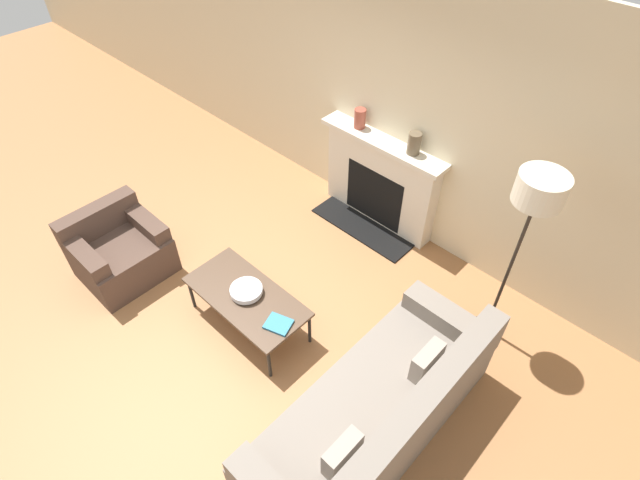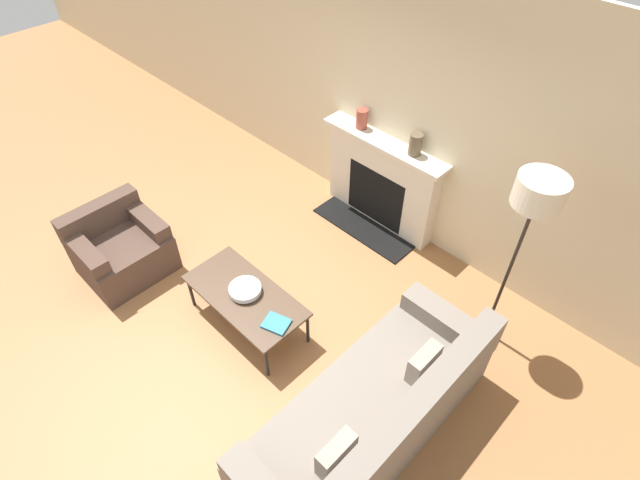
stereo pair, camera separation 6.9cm
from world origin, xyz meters
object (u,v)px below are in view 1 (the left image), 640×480
(coffee_table, at_px, (247,298))
(book, at_px, (278,324))
(armchair_near, at_px, (119,251))
(bowl, at_px, (246,290))
(floor_lamp, at_px, (535,204))
(couch, at_px, (377,415))
(fireplace, at_px, (379,182))
(mantel_vase_left, at_px, (360,118))
(mantel_vase_center_left, at_px, (414,143))

(coffee_table, distance_m, book, 0.47)
(armchair_near, height_order, bowl, armchair_near)
(armchair_near, bearing_deg, floor_lamp, -58.21)
(couch, distance_m, armchair_near, 3.18)
(couch, bearing_deg, armchair_near, -81.82)
(fireplace, relative_size, mantel_vase_left, 7.13)
(fireplace, bearing_deg, mantel_vase_center_left, 2.26)
(armchair_near, relative_size, mantel_vase_center_left, 3.69)
(armchair_near, relative_size, mantel_vase_left, 3.98)
(fireplace, height_order, coffee_table, fireplace)
(bowl, bearing_deg, book, -4.84)
(fireplace, height_order, couch, fireplace)
(floor_lamp, height_order, mantel_vase_center_left, floor_lamp)
(coffee_table, distance_m, floor_lamp, 2.65)
(mantel_vase_left, bearing_deg, coffee_table, -77.98)
(bowl, xyz_separation_m, mantel_vase_center_left, (0.29, 2.10, 0.76))
(floor_lamp, distance_m, mantel_vase_center_left, 1.62)
(armchair_near, height_order, floor_lamp, floor_lamp)
(coffee_table, bearing_deg, mantel_vase_left, 102.02)
(mantel_vase_center_left, bearing_deg, mantel_vase_left, 180.00)
(bowl, relative_size, mantel_vase_left, 1.40)
(mantel_vase_left, bearing_deg, mantel_vase_center_left, 0.00)
(coffee_table, xyz_separation_m, mantel_vase_left, (-0.45, 2.12, 0.82))
(fireplace, height_order, bowl, fireplace)
(mantel_vase_left, bearing_deg, armchair_near, -112.78)
(bowl, xyz_separation_m, mantel_vase_left, (-0.44, 2.10, 0.75))
(fireplace, height_order, book, fireplace)
(fireplace, xyz_separation_m, couch, (1.71, -2.13, -0.23))
(fireplace, bearing_deg, armchair_near, -119.27)
(coffee_table, xyz_separation_m, mantel_vase_center_left, (0.28, 2.12, 0.83))
(armchair_near, relative_size, bowl, 2.84)
(coffee_table, height_order, book, book)
(book, bearing_deg, mantel_vase_center_left, 76.20)
(fireplace, relative_size, floor_lamp, 0.83)
(couch, distance_m, mantel_vase_left, 3.11)
(book, bearing_deg, fireplace, 85.90)
(armchair_near, bearing_deg, bowl, -72.08)
(coffee_table, bearing_deg, fireplace, 92.59)
(mantel_vase_center_left, bearing_deg, book, -84.91)
(fireplace, distance_m, mantel_vase_center_left, 0.78)
(couch, relative_size, mantel_vase_left, 10.42)
(couch, height_order, book, couch)
(book, distance_m, mantel_vase_center_left, 2.29)
(couch, height_order, mantel_vase_center_left, mantel_vase_center_left)
(couch, distance_m, bowl, 1.64)
(coffee_table, xyz_separation_m, bowl, (-0.02, 0.02, 0.07))
(couch, bearing_deg, mantel_vase_left, -136.07)
(couch, xyz_separation_m, floor_lamp, (0.14, 1.58, 1.31))
(mantel_vase_left, xyz_separation_m, mantel_vase_center_left, (0.73, 0.00, 0.01))
(couch, relative_size, coffee_table, 1.84)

